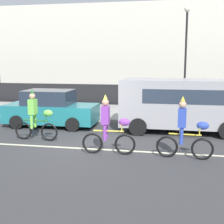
{
  "coord_description": "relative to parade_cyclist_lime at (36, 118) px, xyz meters",
  "views": [
    {
      "loc": [
        2.88,
        -10.36,
        2.97
      ],
      "look_at": [
        0.67,
        1.2,
        1.0
      ],
      "focal_mm": 50.0,
      "sensor_mm": 36.0,
      "label": 1
    }
  ],
  "objects": [
    {
      "name": "road_centre_line",
      "position": [
        2.03,
        -0.77,
        -0.84
      ],
      "size": [
        36.0,
        0.14,
        0.01
      ],
      "primitive_type": "cube",
      "color": "beige",
      "rests_on": "ground"
    },
    {
      "name": "parade_cyclist_cobalt",
      "position": [
        5.37,
        -1.22,
        0.0
      ],
      "size": [
        1.72,
        0.5,
        1.92
      ],
      "color": "black",
      "rests_on": "ground"
    },
    {
      "name": "street_lamp_post",
      "position": [
        5.66,
        8.19,
        3.15
      ],
      "size": [
        0.36,
        0.36,
        5.86
      ],
      "color": "black",
      "rests_on": "sidewalk_curb"
    },
    {
      "name": "ground_plane",
      "position": [
        2.03,
        -0.27,
        -0.84
      ],
      "size": [
        80.0,
        80.0,
        0.0
      ],
      "primitive_type": "plane",
      "color": "#38383A"
    },
    {
      "name": "parked_car_teal",
      "position": [
        -0.41,
        2.48,
        -0.06
      ],
      "size": [
        4.1,
        1.92,
        1.64
      ],
      "color": "#1E727A",
      "rests_on": "ground"
    },
    {
      "name": "building_backdrop",
      "position": [
        4.55,
        17.73,
        2.82
      ],
      "size": [
        28.0,
        8.0,
        7.33
      ],
      "primitive_type": "cube",
      "color": "beige",
      "rests_on": "ground"
    },
    {
      "name": "parked_van_grey",
      "position": [
        5.43,
        2.43,
        0.44
      ],
      "size": [
        5.0,
        2.22,
        2.18
      ],
      "color": "#99999E",
      "rests_on": "ground"
    },
    {
      "name": "parade_cyclist_lime",
      "position": [
        0.0,
        0.0,
        0.0
      ],
      "size": [
        1.72,
        0.5,
        1.92
      ],
      "color": "black",
      "rests_on": "ground"
    },
    {
      "name": "fence_line",
      "position": [
        2.03,
        9.13,
        -0.14
      ],
      "size": [
        40.0,
        0.08,
        1.4
      ],
      "primitive_type": "cube",
      "color": "black",
      "rests_on": "ground"
    },
    {
      "name": "sidewalk_curb",
      "position": [
        2.03,
        6.23,
        -0.77
      ],
      "size": [
        60.0,
        5.0,
        0.15
      ],
      "primitive_type": "cube",
      "color": "#9E9B93",
      "rests_on": "ground"
    },
    {
      "name": "parade_cyclist_purple",
      "position": [
        3.01,
        -1.2,
        0.0
      ],
      "size": [
        1.72,
        0.5,
        1.92
      ],
      "color": "black",
      "rests_on": "ground"
    }
  ]
}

